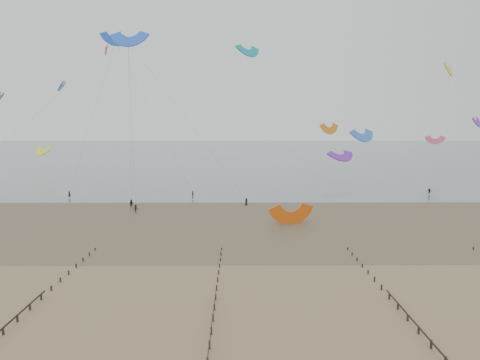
% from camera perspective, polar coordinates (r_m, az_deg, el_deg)
% --- Properties ---
extents(ground, '(500.00, 500.00, 0.00)m').
position_cam_1_polar(ground, '(56.25, -6.84, -11.85)').
color(ground, brown).
rests_on(ground, ground).
extents(sea_and_shore, '(500.00, 665.00, 0.03)m').
position_cam_1_polar(sea_and_shore, '(89.68, -6.95, -4.54)').
color(sea_and_shore, '#475654').
rests_on(sea_and_shore, ground).
extents(groynes, '(72.16, 50.16, 1.00)m').
position_cam_1_polar(groynes, '(38.29, -3.94, -20.71)').
color(groynes, black).
rests_on(groynes, ground).
extents(kitesurfers, '(118.94, 24.43, 1.88)m').
position_cam_1_polar(kitesurfers, '(103.57, 1.53, -2.41)').
color(kitesurfers, black).
rests_on(kitesurfers, ground).
extents(grounded_kite, '(8.62, 7.67, 3.94)m').
position_cam_1_polar(grounded_kite, '(84.38, 6.29, -5.30)').
color(grounded_kite, '#D5530D').
rests_on(grounded_kite, ground).
extents(kites_airborne, '(238.45, 117.17, 43.92)m').
position_cam_1_polar(kites_airborne, '(141.66, -6.64, 8.69)').
color(kites_airborne, '#1C8744').
rests_on(kites_airborne, ground).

